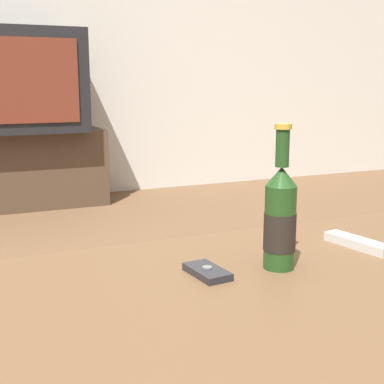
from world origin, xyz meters
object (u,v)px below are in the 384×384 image
television (14,81)px  cell_phone (207,272)px  tv_stand (20,169)px  remote_control (358,243)px  beer_bottle (280,218)px

television → cell_phone: television is taller
tv_stand → remote_control: size_ratio=6.45×
tv_stand → television: television is taller
beer_bottle → remote_control: beer_bottle is taller
tv_stand → television: size_ratio=1.32×
tv_stand → remote_control: bearing=-80.4°
tv_stand → remote_control: 2.67m
beer_bottle → tv_stand: bearing=94.5°
cell_phone → television: bearing=85.4°
remote_control → tv_stand: bearing=89.2°
beer_bottle → cell_phone: 0.18m
remote_control → beer_bottle: bearing=179.9°
cell_phone → remote_control: (0.38, 0.02, 0.00)m
tv_stand → beer_bottle: beer_bottle is taller
television → cell_phone: (0.07, -2.65, -0.36)m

